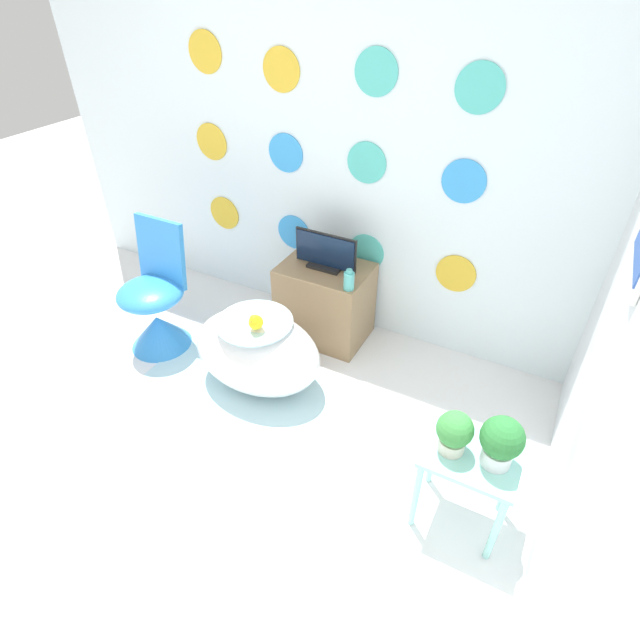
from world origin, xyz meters
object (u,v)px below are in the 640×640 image
tv (325,253)px  chair (156,310)px  potted_plant_right (501,441)px  vase (349,280)px  bathtub (257,351)px  potted_plant_left (454,432)px

tv → chair: bearing=-146.7°
chair → potted_plant_right: bearing=-8.8°
chair → vase: (1.17, 0.45, 0.32)m
bathtub → potted_plant_left: (1.24, -0.36, 0.33)m
vase → potted_plant_left: size_ratio=0.65×
chair → bathtub: bearing=-0.4°
potted_plant_right → chair: bearing=171.2°
potted_plant_right → vase: bearing=142.8°
potted_plant_left → potted_plant_right: potted_plant_right is taller
tv → potted_plant_left: bearing=-41.5°
bathtub → tv: bearing=77.5°
potted_plant_right → bathtub: bearing=166.6°
vase → potted_plant_left: vase is taller
bathtub → vase: bearing=50.5°
tv → potted_plant_left: size_ratio=2.04×
vase → bathtub: bearing=-129.5°
bathtub → potted_plant_left: 1.33m
tv → vase: tv is taller
chair → potted_plant_left: (2.03, -0.37, 0.29)m
potted_plant_left → chair: bearing=169.8°
chair → tv: 1.17m
tv → potted_plant_left: tv is taller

